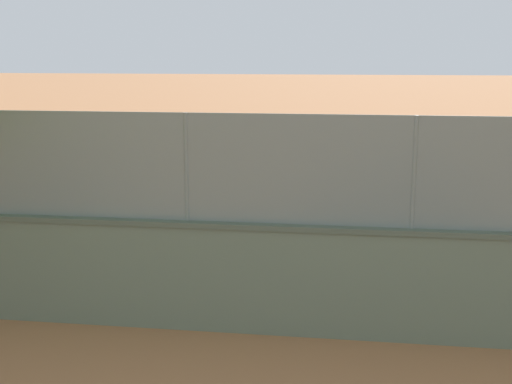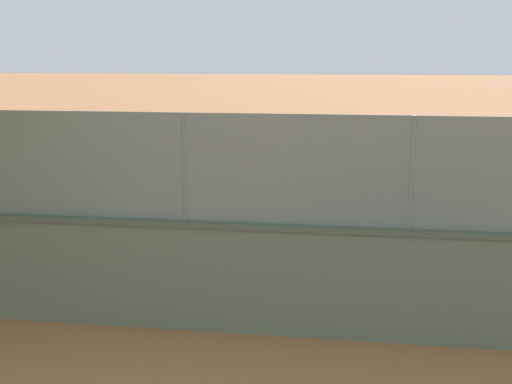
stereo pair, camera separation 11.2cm
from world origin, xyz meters
The scene contains 6 objects.
ground_plane centered at (0.00, 0.00, 0.00)m, with size 260.00×260.00×0.00m, color #A36B42.
perimeter_wall centered at (0.22, 12.83, 0.87)m, with size 27.16×1.25×1.72m.
fence_panel_on_wall centered at (0.22, 12.83, 2.53)m, with size 26.67×0.92×1.63m.
player_at_service_line centered at (-1.70, 4.21, 1.01)m, with size 0.96×0.94×1.70m.
player_near_wall_returning centered at (1.39, 7.43, 0.94)m, with size 0.75×1.26×1.60m.
sports_ball centered at (-2.85, 6.23, 1.08)m, with size 0.08×0.08×0.08m, color white.
Camera 2 is at (-2.63, 22.33, 4.17)m, focal length 46.92 mm.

